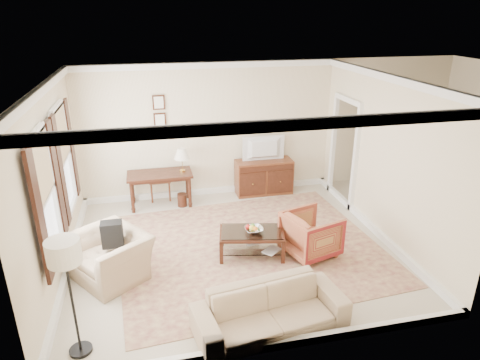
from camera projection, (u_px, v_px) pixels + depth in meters
name	position (u px, v px, depth m)	size (l,w,h in m)	color
room_shell	(232.00, 109.00, 6.57)	(5.51, 5.01, 2.91)	beige
annex_bedroom	(423.00, 184.00, 9.33)	(3.00, 2.70, 2.90)	beige
window_front	(46.00, 197.00, 5.73)	(0.12, 1.56, 1.80)	#CCB284
window_rear	(64.00, 159.00, 7.18)	(0.12, 1.56, 1.80)	#CCB284
doorway	(344.00, 153.00, 9.01)	(0.10, 1.12, 2.25)	white
rug	(249.00, 247.00, 7.50)	(4.43, 3.79, 0.01)	maroon
writing_desk	(160.00, 178.00, 8.91)	(1.33, 0.66, 0.73)	#411E12
desk_chair	(159.00, 176.00, 9.26)	(0.45, 0.45, 1.05)	brown
desk_lamp	(182.00, 160.00, 8.87)	(0.32, 0.32, 0.50)	silver
framed_prints	(159.00, 111.00, 8.80)	(0.25, 0.04, 0.68)	#411E12
sideboard	(264.00, 177.00, 9.61)	(1.26, 0.48, 0.78)	brown
tv	(265.00, 141.00, 9.28)	(0.89, 0.51, 0.12)	black
coffee_table	(252.00, 237.00, 7.17)	(1.17, 0.83, 0.45)	#411E12
fruit_bowl	(254.00, 229.00, 7.08)	(0.42, 0.42, 0.10)	silver
book_a	(246.00, 242.00, 7.34)	(0.28, 0.04, 0.38)	brown
book_b	(266.00, 248.00, 7.15)	(0.28, 0.03, 0.38)	brown
striped_armchair	(311.00, 232.00, 7.17)	(0.81, 0.76, 0.83)	maroon
club_armchair	(110.00, 249.00, 6.53)	(1.11, 0.72, 0.97)	tan
backpack	(112.00, 232.00, 6.51)	(0.32, 0.22, 0.40)	black
sofa	(271.00, 304.00, 5.47)	(1.98, 0.58, 0.77)	tan
floor_lamp	(65.00, 261.00, 4.75)	(0.38, 0.38, 1.55)	black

